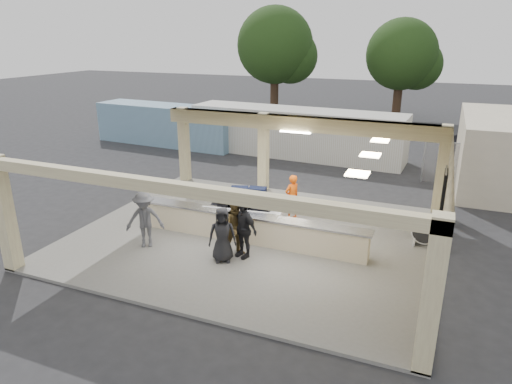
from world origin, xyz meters
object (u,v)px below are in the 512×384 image
at_px(luggage_cart, 245,206).
at_px(passenger_c, 145,220).
at_px(passenger_d, 222,235).
at_px(car_white_a, 511,160).
at_px(drum_fan, 425,231).
at_px(baggage_counter, 248,228).
at_px(passenger_b, 243,229).
at_px(car_dark, 480,146).
at_px(container_blue, 167,125).
at_px(container_white, 295,133).
at_px(passenger_a, 237,227).
at_px(baggage_handler, 292,197).

xyz_separation_m(luggage_cart, passenger_c, (-2.37, -2.63, 0.12)).
distance_m(passenger_d, car_white_a, 17.15).
relative_size(drum_fan, passenger_c, 0.51).
bearing_deg(baggage_counter, passenger_b, -74.73).
bearing_deg(car_dark, container_blue, 139.18).
bearing_deg(luggage_cart, baggage_counter, -67.22).
relative_size(drum_fan, car_white_a, 0.21).
bearing_deg(container_white, luggage_cart, -78.20).
bearing_deg(container_white, car_white_a, 7.89).
relative_size(passenger_b, car_white_a, 0.42).
distance_m(passenger_a, container_white, 13.19).
bearing_deg(container_blue, passenger_a, -46.31).
bearing_deg(passenger_a, passenger_d, -149.86).
height_order(luggage_cart, passenger_c, passenger_c).
relative_size(baggage_handler, car_white_a, 0.39).
bearing_deg(passenger_b, baggage_handler, 104.52).
xyz_separation_m(baggage_counter, passenger_c, (-2.94, -1.61, 0.45)).
bearing_deg(passenger_d, passenger_c, 154.53).
bearing_deg(passenger_d, passenger_b, 21.34).
relative_size(baggage_counter, baggage_handler, 4.74).
xyz_separation_m(drum_fan, baggage_handler, (-4.75, 0.54, 0.35)).
height_order(drum_fan, passenger_b, passenger_b).
bearing_deg(passenger_d, passenger_a, 41.55).
distance_m(luggage_cart, car_dark, 16.90).
relative_size(passenger_d, car_white_a, 0.39).
distance_m(luggage_cart, passenger_b, 2.27).
bearing_deg(car_white_a, passenger_d, 150.07).
bearing_deg(baggage_counter, luggage_cart, 119.21).
xyz_separation_m(container_white, container_blue, (-8.49, -0.19, -0.11)).
distance_m(passenger_c, car_dark, 20.38).
distance_m(baggage_handler, passenger_b, 3.53).
xyz_separation_m(car_white_a, car_dark, (-1.31, 2.86, 0.00)).
bearing_deg(luggage_cart, car_white_a, 44.28).
bearing_deg(baggage_handler, container_blue, -96.49).
relative_size(car_white_a, car_dark, 1.16).
bearing_deg(passenger_d, car_white_a, 31.12).
bearing_deg(baggage_handler, passenger_b, 25.55).
distance_m(luggage_cart, car_white_a, 15.28).
xyz_separation_m(baggage_handler, car_dark, (7.05, 13.28, -0.32)).
distance_m(passenger_b, container_white, 13.28).
relative_size(drum_fan, passenger_b, 0.51).
bearing_deg(drum_fan, car_dark, 79.68).
relative_size(passenger_a, container_white, 0.15).
bearing_deg(container_white, drum_fan, -49.29).
height_order(passenger_b, car_dark, passenger_b).
relative_size(luggage_cart, passenger_d, 1.60).
distance_m(luggage_cart, container_blue, 14.76).
distance_m(baggage_counter, car_white_a, 15.74).
height_order(drum_fan, passenger_a, passenger_a).
relative_size(baggage_handler, container_white, 0.14).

